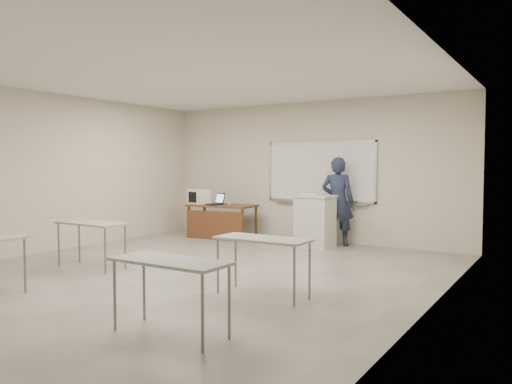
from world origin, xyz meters
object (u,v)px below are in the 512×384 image
Objects in this scene: laptop at (215,202)px; mouse at (229,204)px; podium at (315,221)px; crt_monitor at (200,197)px; whiteboard at (320,173)px; presenter at (338,201)px; instructor_desk at (219,214)px; keyboard at (310,194)px.

laptop is 3.64× the size of mouse.
podium is 2.92m from crt_monitor.
whiteboard reaches higher than crt_monitor.
presenter reaches higher than mouse.
crt_monitor reaches higher than mouse.
instructor_desk is at bearing 13.52° from crt_monitor.
crt_monitor is (-0.55, -0.01, 0.36)m from instructor_desk.
keyboard is at bearing -81.88° from whiteboard.
whiteboard is at bearing 115.97° from keyboard.
crt_monitor reaches higher than keyboard.
keyboard is at bearing 4.70° from mouse.
whiteboard is 1.64× the size of instructor_desk.
mouse is at bearing -160.03° from whiteboard.
podium reaches higher than mouse.
whiteboard is at bearing 24.60° from mouse.
presenter is (2.62, 0.50, 0.35)m from instructor_desk.
presenter is at bearing -28.47° from whiteboard.
whiteboard is 2.82m from crt_monitor.
presenter is at bearing 34.07° from laptop.
podium is 2.16m from mouse.
laptop reaches higher than mouse.
keyboard is at bearing -2.24° from instructor_desk.
instructor_desk is 0.27m from laptop.
instructor_desk is 3.28× the size of keyboard.
laptop is 2.31m from keyboard.
keyboard is (2.75, 0.10, 0.14)m from crt_monitor.
presenter is at bearing 21.31° from crt_monitor.
instructor_desk is 4.25× the size of laptop.
podium is 0.56m from keyboard.
crt_monitor is at bearing -1.24° from presenter.
keyboard is 0.61m from presenter.
whiteboard reaches higher than instructor_desk.
mouse is (-1.90, -0.69, -0.71)m from whiteboard.
presenter is at bearing 14.14° from mouse.
whiteboard is at bearing -38.81° from presenter.
crt_monitor is 0.91× the size of keyboard.
crt_monitor is 4.26× the size of mouse.
whiteboard is 25.40× the size of mouse.
keyboard is (2.00, 0.00, 0.28)m from mouse.
podium is at bearing 12.70° from crt_monitor.
laptop is at bearing 0.18° from presenter.
keyboard is (2.20, 0.09, 0.50)m from instructor_desk.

